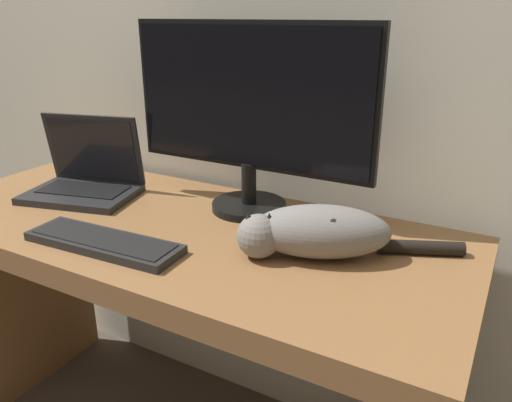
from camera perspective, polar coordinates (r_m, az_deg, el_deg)
The scene contains 6 objects.
wall_back at distance 1.48m, azimuth -1.09°, elevation 21.68°, with size 6.40×0.06×2.60m.
desk at distance 1.36m, azimuth -8.72°, elevation -9.05°, with size 1.45×0.61×0.77m.
monitor at distance 1.29m, azimuth -0.81°, elevation 10.26°, with size 0.68×0.20×0.49m.
laptop at distance 1.54m, azimuth -18.92°, elevation 2.34°, with size 0.35×0.28×0.23m.
external_keyboard at distance 1.19m, azimuth -17.03°, elevation -4.54°, with size 0.39×0.13×0.02m.
cat at distance 1.09m, azimuth 6.80°, elevation -3.43°, with size 0.45×0.29×0.12m.
Camera 1 is at (0.74, -0.61, 1.27)m, focal length 35.00 mm.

